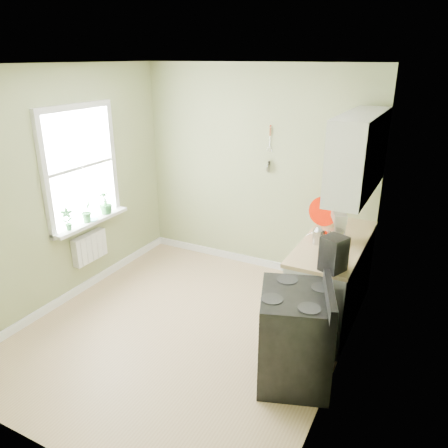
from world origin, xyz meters
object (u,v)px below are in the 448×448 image
at_px(stove, 295,336).
at_px(kettle, 318,235).
at_px(stand_mixer, 338,228).
at_px(coffee_maker, 333,255).

height_order(stove, kettle, kettle).
bearing_deg(stove, stand_mixer, 88.31).
bearing_deg(stand_mixer, stove, -91.69).
xyz_separation_m(stand_mixer, coffee_maker, (0.13, -0.69, 0.00)).
distance_m(stove, kettle, 1.19).
bearing_deg(kettle, coffee_maker, -61.35).
bearing_deg(stove, coffee_maker, 72.17).
bearing_deg(coffee_maker, stove, -107.83).
relative_size(stove, kettle, 5.33).
relative_size(stand_mixer, kettle, 1.98).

